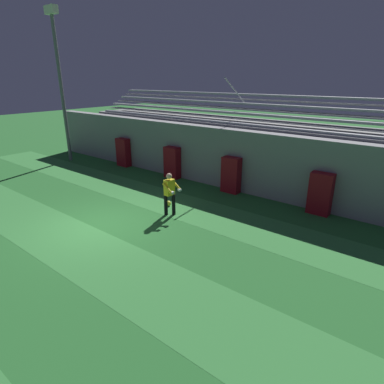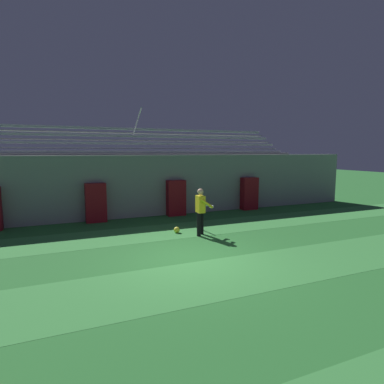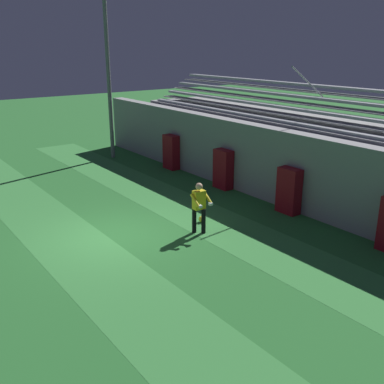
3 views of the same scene
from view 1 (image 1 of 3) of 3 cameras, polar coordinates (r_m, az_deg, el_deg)
name	(u,v)px [view 1 (image 1 of 3)]	position (r m, az deg, el deg)	size (l,w,h in m)	color
ground_plane	(100,225)	(12.06, -16.09, -5.70)	(80.00, 80.00, 0.00)	#286B2D
turf_stripe_mid	(65,240)	(11.42, -21.70, -7.86)	(28.00, 2.31, 0.01)	#38843D
turf_stripe_far	(162,200)	(13.98, -5.38, -1.37)	(28.00, 2.31, 0.01)	#38843D
back_wall	(206,155)	(15.97, 2.59, 6.64)	(24.00, 0.60, 2.80)	gray
padding_pillar_gate_left	(172,163)	(16.78, -3.54, 5.24)	(0.84, 0.44, 1.64)	maroon
padding_pillar_gate_right	(231,175)	(14.71, 6.96, 3.03)	(0.84, 0.44, 1.64)	maroon
padding_pillar_far_left	(123,152)	(19.51, -12.10, 6.91)	(0.84, 0.44, 1.64)	maroon
padding_pillar_far_right	(320,194)	(13.20, 21.86, -0.28)	(0.84, 0.44, 1.64)	maroon
bleacher_stand	(228,146)	(17.56, 6.45, 8.08)	(18.00, 3.35, 5.03)	gray
floodlight_pole	(59,69)	(21.49, -22.59, 19.56)	(0.90, 0.36, 8.74)	slate
goalkeeper	(170,192)	(12.11, -3.98, 0.08)	(0.58, 0.59, 1.67)	black
soccer_ball	(168,203)	(13.27, -4.23, -2.02)	(0.22, 0.22, 0.22)	yellow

